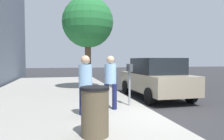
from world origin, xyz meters
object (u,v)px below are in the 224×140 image
at_px(pedestrian_at_meter, 110,78).
at_px(trash_bin, 95,111).
at_px(street_tree, 88,23).
at_px(traffic_signal, 87,48).
at_px(parked_sedan_near, 155,78).
at_px(parking_meter, 130,76).
at_px(pedestrian_bystander, 85,81).

height_order(pedestrian_at_meter, trash_bin, pedestrian_at_meter).
distance_m(street_tree, traffic_signal, 4.77).
height_order(pedestrian_at_meter, parked_sedan_near, pedestrian_at_meter).
xyz_separation_m(parking_meter, parked_sedan_near, (1.91, -1.81, -0.27)).
distance_m(traffic_signal, trash_bin, 11.98).
xyz_separation_m(parking_meter, trash_bin, (-2.67, 1.60, -0.51)).
distance_m(pedestrian_at_meter, traffic_signal, 9.51).
xyz_separation_m(parked_sedan_near, traffic_signal, (7.18, 2.17, 1.68)).
bearing_deg(trash_bin, pedestrian_at_meter, -20.08).
xyz_separation_m(pedestrian_bystander, street_tree, (5.55, -0.75, 2.52)).
height_order(pedestrian_at_meter, traffic_signal, traffic_signal).
xyz_separation_m(parking_meter, traffic_signal, (9.09, 0.35, 1.41)).
relative_size(parking_meter, parked_sedan_near, 0.32).
height_order(pedestrian_at_meter, street_tree, street_tree).
bearing_deg(parked_sedan_near, traffic_signal, 16.79).
relative_size(pedestrian_at_meter, trash_bin, 1.66).
bearing_deg(parked_sedan_near, parking_meter, 136.49).
relative_size(parking_meter, traffic_signal, 0.39).
relative_size(pedestrian_bystander, parked_sedan_near, 0.38).
bearing_deg(traffic_signal, trash_bin, 173.95).
relative_size(pedestrian_bystander, trash_bin, 1.65).
relative_size(pedestrian_bystander, street_tree, 0.34).
bearing_deg(parked_sedan_near, street_tree, 46.21).
distance_m(pedestrian_at_meter, street_tree, 5.39).
distance_m(pedestrian_bystander, street_tree, 6.14).
bearing_deg(parking_meter, street_tree, 10.83).
bearing_deg(street_tree, parking_meter, -169.17).
xyz_separation_m(pedestrian_bystander, parked_sedan_near, (2.99, -3.42, -0.22)).
xyz_separation_m(street_tree, traffic_signal, (4.62, -0.50, -1.06)).
height_order(traffic_signal, trash_bin, traffic_signal).
height_order(pedestrian_bystander, trash_bin, pedestrian_bystander).
bearing_deg(trash_bin, parking_meter, -30.91).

